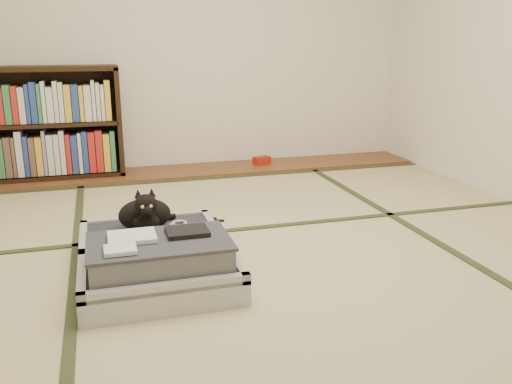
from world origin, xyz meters
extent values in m
plane|color=#CAB987|center=(0.00, 0.00, 0.00)|extent=(4.50, 4.50, 0.00)
cube|color=brown|center=(0.00, 2.00, 0.01)|extent=(4.00, 0.50, 0.02)
cube|color=#A91C0D|center=(0.60, 2.03, 0.06)|extent=(0.17, 0.13, 0.07)
plane|color=silver|center=(0.00, 2.25, 1.20)|extent=(4.00, 0.00, 4.00)
cube|color=#2D381E|center=(-1.00, 0.00, 0.00)|extent=(0.05, 4.50, 0.01)
cube|color=#2D381E|center=(1.00, 0.00, 0.00)|extent=(0.05, 4.50, 0.01)
cube|color=#2D381E|center=(0.00, 0.40, 0.00)|extent=(4.00, 0.05, 0.01)
cube|color=#2D381E|center=(0.00, 1.70, 0.00)|extent=(4.00, 0.05, 0.01)
cube|color=black|center=(-0.66, 2.07, 0.47)|extent=(0.04, 0.32, 0.89)
cube|color=black|center=(-1.33, 2.07, 0.03)|extent=(1.39, 0.32, 0.04)
cube|color=black|center=(-1.33, 2.07, 0.91)|extent=(1.39, 0.32, 0.04)
cube|color=black|center=(-1.33, 2.07, 0.47)|extent=(1.33, 0.32, 0.03)
cube|color=black|center=(-1.33, 2.22, 0.47)|extent=(1.39, 0.02, 0.89)
cube|color=gray|center=(-1.33, 2.05, 0.25)|extent=(1.25, 0.22, 0.38)
cube|color=gray|center=(-1.33, 2.05, 0.66)|extent=(1.25, 0.22, 0.34)
cube|color=#9FA0A4|center=(-0.61, -0.34, 0.06)|extent=(0.72, 0.48, 0.13)
cube|color=#29282F|center=(-0.61, -0.34, 0.10)|extent=(0.65, 0.41, 0.09)
cube|color=#9FA0A4|center=(-0.61, -0.56, 0.13)|extent=(0.72, 0.04, 0.05)
cube|color=#9FA0A4|center=(-0.61, -0.12, 0.13)|extent=(0.72, 0.04, 0.05)
cube|color=#9FA0A4|center=(-0.95, -0.34, 0.13)|extent=(0.04, 0.48, 0.05)
cube|color=#9FA0A4|center=(-0.26, -0.34, 0.13)|extent=(0.04, 0.48, 0.05)
cube|color=#9FA0A4|center=(-0.61, 0.14, 0.06)|extent=(0.72, 0.48, 0.13)
cube|color=#29282F|center=(-0.61, 0.14, 0.10)|extent=(0.65, 0.41, 0.09)
cube|color=#9FA0A4|center=(-0.61, -0.08, 0.13)|extent=(0.72, 0.04, 0.05)
cube|color=#9FA0A4|center=(-0.61, 0.37, 0.13)|extent=(0.72, 0.04, 0.05)
cube|color=#9FA0A4|center=(-0.95, 0.14, 0.13)|extent=(0.04, 0.48, 0.05)
cube|color=#9FA0A4|center=(-0.26, 0.14, 0.13)|extent=(0.04, 0.48, 0.05)
cylinder|color=black|center=(-0.61, -0.10, 0.14)|extent=(0.65, 0.02, 0.02)
cube|color=gray|center=(-0.61, -0.34, 0.18)|extent=(0.62, 0.38, 0.13)
cube|color=#34353B|center=(-0.61, -0.34, 0.26)|extent=(0.64, 0.40, 0.01)
cube|color=silver|center=(-0.72, -0.29, 0.28)|extent=(0.21, 0.17, 0.02)
cube|color=black|center=(-0.47, -0.29, 0.28)|extent=(0.19, 0.15, 0.02)
cube|color=silver|center=(-0.78, -0.44, 0.28)|extent=(0.14, 0.12, 0.02)
cube|color=white|center=(-0.82, -0.57, 0.07)|extent=(0.06, 0.01, 0.04)
cube|color=white|center=(-0.70, -0.57, 0.06)|extent=(0.05, 0.01, 0.03)
cube|color=orange|center=(-0.36, -0.57, 0.07)|extent=(0.05, 0.01, 0.03)
cube|color=#197F33|center=(-0.43, -0.57, 0.09)|extent=(0.04, 0.01, 0.03)
ellipsoid|color=black|center=(-0.63, 0.17, 0.23)|extent=(0.28, 0.18, 0.17)
ellipsoid|color=black|center=(-0.63, 0.09, 0.21)|extent=(0.14, 0.10, 0.10)
ellipsoid|color=black|center=(-0.63, 0.06, 0.31)|extent=(0.12, 0.11, 0.11)
sphere|color=black|center=(-0.63, 0.02, 0.29)|extent=(0.05, 0.05, 0.05)
cone|color=black|center=(-0.66, 0.08, 0.37)|extent=(0.04, 0.05, 0.06)
cone|color=black|center=(-0.59, 0.08, 0.37)|extent=(0.04, 0.05, 0.06)
sphere|color=#A5BF33|center=(-0.65, 0.01, 0.32)|extent=(0.02, 0.02, 0.02)
sphere|color=#A5BF33|center=(-0.60, 0.01, 0.32)|extent=(0.02, 0.02, 0.02)
cylinder|color=black|center=(-0.53, 0.26, 0.16)|extent=(0.17, 0.10, 0.03)
torus|color=white|center=(-0.45, 0.19, 0.14)|extent=(0.10, 0.10, 0.01)
torus|color=white|center=(-0.44, 0.18, 0.16)|extent=(0.09, 0.09, 0.01)
cube|color=black|center=(-0.32, 0.55, 0.01)|extent=(0.38, 0.21, 0.01)
cube|color=black|center=(-0.45, 0.61, 0.01)|extent=(0.13, 0.18, 0.01)
cube|color=black|center=(-0.20, 0.61, 0.01)|extent=(0.20, 0.07, 0.01)
cylinder|color=black|center=(-0.32, 0.69, 0.01)|extent=(0.04, 0.07, 0.01)
camera|label=1|loc=(-0.83, -2.65, 1.13)|focal=38.00mm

